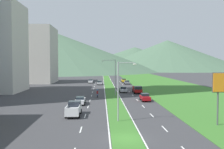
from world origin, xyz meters
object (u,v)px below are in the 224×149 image
Objects in this scene: street_lamp_near at (120,87)px; pickup_truck_1 at (74,109)px; car_4 at (80,100)px; pickup_truck_0 at (137,90)px; car_6 at (127,82)px; street_lamp_mid at (114,75)px; motorcycle_rider at (97,94)px; car_5 at (91,81)px; car_0 at (123,89)px; car_2 at (124,80)px; car_3 at (145,97)px; car_1 at (100,83)px.

street_lamp_near reaches higher than pickup_truck_1.
car_4 is 22.14m from pickup_truck_0.
street_lamp_mid is at bearing -11.17° from car_6.
street_lamp_mid reaches higher than motorcycle_rider.
pickup_truck_1 is at bearing -13.67° from car_6.
street_lamp_mid is at bearing -52.52° from motorcycle_rider.
car_6 is (6.66, 33.74, -4.46)m from street_lamp_mid.
car_5 reaches higher than car_4.
car_5 is at bearing -162.17° from car_0.
pickup_truck_1 is (-6.83, 4.37, -3.76)m from street_lamp_near.
car_4 is 1.06× the size of car_6.
street_lamp_near reaches higher than car_2.
street_lamp_near is 4.10× the size of motorcycle_rider.
car_0 is 12.20m from motorcycle_rider.
street_lamp_near is at bearing -12.09° from pickup_truck_0.
car_3 reaches higher than car_6.
car_6 is (7.05, 61.46, -4.02)m from street_lamp_near.
street_lamp_mid is at bearing -29.02° from car_4.
pickup_truck_0 is (10.25, -26.65, 0.25)m from car_1.
pickup_truck_1 is at bearing -11.46° from car_2.
car_1 is 0.79× the size of pickup_truck_1.
car_3 is at bearing -43.32° from pickup_truck_1.
car_2 is 0.87× the size of pickup_truck_1.
car_6 is 58.75m from pickup_truck_1.
pickup_truck_0 is at bearing -38.08° from car_4.
car_3 reaches higher than car_5.
car_0 is 33.67m from car_5.
car_3 is at bearing 70.45° from street_lamp_near.
street_lamp_near is at bearing -90.81° from street_lamp_mid.
car_2 is 1.04× the size of car_6.
car_2 is 9.69m from car_6.
pickup_truck_0 is at bearing 77.91° from street_lamp_near.
car_2 reaches higher than car_6.
street_lamp_mid is at bearing -8.28° from car_2.
car_3 is at bearing -0.59° from car_6.
car_2 is 47.58m from motorcycle_rider.
street_lamp_near is 27.72m from street_lamp_mid.
street_lamp_near is 8.94m from pickup_truck_1.
street_lamp_near is at bearing -6.55° from car_6.
street_lamp_near is at bearing -176.76° from car_1.
car_4 is 0.89× the size of pickup_truck_0.
car_3 is at bearing -0.11° from car_2.
car_4 is (-6.74, 14.86, -3.98)m from street_lamp_near.
car_0 is at bearing -162.17° from car_5.
pickup_truck_0 reaches higher than car_0.
street_lamp_near is at bearing -19.55° from car_3.
car_1 is at bearing 93.24° from street_lamp_near.
street_lamp_mid reaches higher than car_0.
pickup_truck_1 is at bearing -107.18° from street_lamp_mid.
street_lamp_near is 71.57m from car_2.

